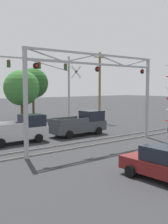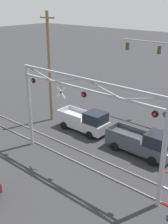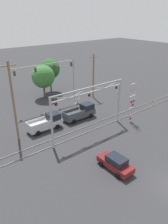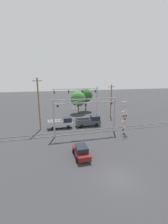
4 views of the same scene
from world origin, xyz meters
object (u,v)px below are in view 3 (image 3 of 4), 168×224
at_px(background_tree_far_left_verge, 43,77).
at_px(sedan_waiting, 116,163).
at_px(utility_pole_left, 13,102).
at_px(pickup_truck_lead, 81,112).
at_px(utility_pole_right, 93,76).
at_px(crossing_gantry, 89,104).
at_px(pickup_truck_following, 47,123).
at_px(crossing_signal_mast, 132,108).
at_px(traffic_signal_span, 60,72).
at_px(background_tree_beyond_span, 50,69).

bearing_deg(background_tree_far_left_verge, sedan_waiting, -101.54).
bearing_deg(utility_pole_left, pickup_truck_lead, -0.57).
xyz_separation_m(utility_pole_left, utility_pole_right, (18.21, 5.86, -0.93)).
xyz_separation_m(crossing_gantry, pickup_truck_following, (-3.95, 4.79, -3.39)).
bearing_deg(crossing_signal_mast, crossing_gantry, 169.18).
xyz_separation_m(crossing_signal_mast, utility_pole_left, (-15.58, 6.05, 3.08)).
relative_size(traffic_signal_span, pickup_truck_lead, 2.23).
bearing_deg(sedan_waiting, pickup_truck_following, 95.75).
xyz_separation_m(sedan_waiting, background_tree_beyond_span, (7.86, 26.55, 4.07)).
relative_size(utility_pole_right, background_tree_far_left_verge, 1.33).
distance_m(traffic_signal_span, background_tree_far_left_verge, 4.37).
bearing_deg(crossing_gantry, pickup_truck_lead, 64.82).
xyz_separation_m(traffic_signal_span, pickup_truck_lead, (-1.40, -7.98, -4.68)).
bearing_deg(utility_pole_left, pickup_truck_following, 1.60).
height_order(crossing_signal_mast, traffic_signal_span, traffic_signal_span).
bearing_deg(crossing_signal_mast, pickup_truck_following, 151.11).
bearing_deg(utility_pole_left, utility_pole_right, 17.84).
distance_m(traffic_signal_span, utility_pole_left, 14.26).
bearing_deg(utility_pole_right, pickup_truck_following, -157.45).
relative_size(pickup_truck_following, sedan_waiting, 1.21).
height_order(sedan_waiting, background_tree_far_left_verge, background_tree_far_left_verge).
bearing_deg(crossing_gantry, crossing_signal_mast, -10.82).
xyz_separation_m(utility_pole_left, background_tree_beyond_span, (13.51, 14.18, -0.51)).
relative_size(crossing_signal_mast, pickup_truck_lead, 1.16).
height_order(sedan_waiting, utility_pole_left, utility_pole_left).
bearing_deg(pickup_truck_following, background_tree_far_left_verge, 62.06).
bearing_deg(background_tree_beyond_span, crossing_gantry, -105.33).
bearing_deg(pickup_truck_following, utility_pole_left, -178.40).
xyz_separation_m(crossing_gantry, sedan_waiting, (-2.70, -7.70, -3.60)).
xyz_separation_m(pickup_truck_following, utility_pole_right, (13.82, 5.74, 3.44)).
height_order(pickup_truck_following, background_tree_beyond_span, background_tree_beyond_span).
relative_size(crossing_signal_mast, pickup_truck_following, 1.24).
xyz_separation_m(crossing_signal_mast, utility_pole_right, (2.64, 11.91, 2.15)).
relative_size(crossing_signal_mast, background_tree_far_left_verge, 0.96).
bearing_deg(traffic_signal_span, sedan_waiting, -107.13).
bearing_deg(pickup_truck_lead, background_tree_far_left_verge, 89.55).
bearing_deg(traffic_signal_span, pickup_truck_lead, -99.94).
xyz_separation_m(utility_pole_right, background_tree_beyond_span, (-4.70, 8.32, 0.42)).
relative_size(utility_pole_left, utility_pole_right, 1.21).
relative_size(crossing_gantry, traffic_signal_span, 0.99).
distance_m(crossing_signal_mast, utility_pole_left, 16.99).
distance_m(pickup_truck_following, utility_pole_left, 6.20).
distance_m(pickup_truck_lead, background_tree_far_left_verge, 12.35).
xyz_separation_m(pickup_truck_following, background_tree_beyond_span, (9.12, 14.06, 3.86)).
distance_m(traffic_signal_span, sedan_waiting, 21.74).
xyz_separation_m(pickup_truck_lead, pickup_truck_following, (-6.10, 0.23, -0.00)).
distance_m(pickup_truck_following, background_tree_far_left_verge, 13.62).
bearing_deg(utility_pole_right, background_tree_beyond_span, 119.48).
relative_size(traffic_signal_span, utility_pole_left, 1.15).
bearing_deg(crossing_signal_mast, utility_pole_left, 158.78).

